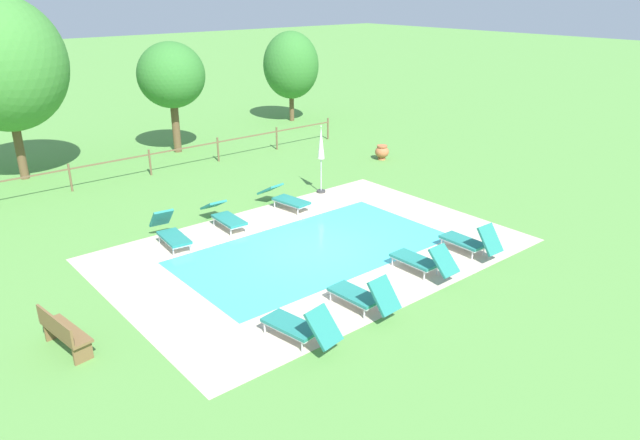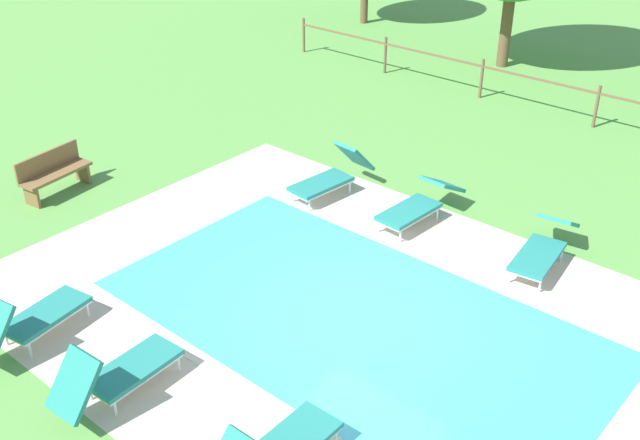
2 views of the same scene
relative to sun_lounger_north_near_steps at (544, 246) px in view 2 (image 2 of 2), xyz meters
name	(u,v)px [view 2 (image 2 of 2)]	position (x,y,z in m)	size (l,w,h in m)	color
ground_plane	(354,319)	(-1.45, -3.31, -0.36)	(160.00, 160.00, 0.00)	#599342
pool_deck_paving	(354,319)	(-1.45, -3.31, -0.35)	(11.43, 7.83, 0.01)	beige
swimming_pool_water	(354,319)	(-1.45, -3.31, -0.35)	(7.73, 4.12, 0.01)	#42CCD6
pool_coping_rim	(354,318)	(-1.45, -3.31, -0.35)	(8.21, 4.60, 0.01)	beige
sun_lounger_north_near_steps	(544,246)	(0.00, 0.00, 0.00)	(0.88, 2.12, 0.75)	#237A70
sun_lounger_north_mid	(117,373)	(-2.75, -6.69, 0.04)	(0.70, 1.88, 1.00)	#237A70
sun_lounger_north_end	(331,176)	(-4.43, -0.33, 0.03)	(0.79, 1.96, 0.94)	#237A70
sun_lounger_south_mid	(30,319)	(-4.69, -6.80, 0.04)	(0.90, 1.94, 0.98)	#237A70
sun_lounger_south_far	(419,204)	(-2.47, -0.11, 0.00)	(0.71, 2.10, 0.73)	#237A70
wooden_bench_lawn_side	(54,172)	(-8.64, -3.92, 0.11)	(0.64, 1.55, 0.87)	brown
perimeter_fence	(598,100)	(-1.87, 6.47, 0.33)	(18.83, 0.08, 1.05)	brown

